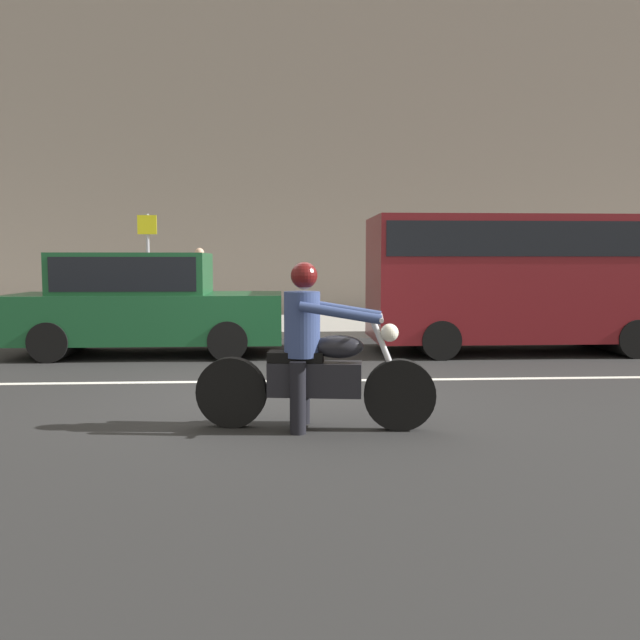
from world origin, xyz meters
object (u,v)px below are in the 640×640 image
Objects in this scene: parked_sedan_forest_green at (143,303)px; parked_van_maroon at (521,274)px; pedestrian_bystander at (200,279)px; street_sign_post at (148,257)px; motorcycle_with_rider_denim_blue at (314,362)px.

parked_van_maroon is (6.50, -0.02, 0.48)m from parked_sedan_forest_green.
pedestrian_bystander is at bearing 145.08° from parked_van_maroon.
parked_sedan_forest_green is 0.86× the size of parked_van_maroon.
parked_sedan_forest_green is 4.55m from street_sign_post.
parked_van_maroon is 2.97× the size of pedestrian_bystander.
motorcycle_with_rider_denim_blue is 9.65m from pedestrian_bystander.
parked_van_maroon reaches higher than motorcycle_with_rider_denim_blue.
parked_van_maroon reaches higher than parked_sedan_forest_green.
pedestrian_bystander is (0.46, 4.19, 0.28)m from parked_sedan_forest_green.
motorcycle_with_rider_denim_blue is 0.89× the size of street_sign_post.
motorcycle_with_rider_denim_blue is 1.30× the size of pedestrian_bystander.
street_sign_post is (-7.25, 4.43, 0.31)m from parked_van_maroon.
parked_sedan_forest_green is at bearing -80.29° from street_sign_post.
street_sign_post is at bearing 109.39° from motorcycle_with_rider_denim_blue.
parked_van_maroon is at bearing -0.20° from parked_sedan_forest_green.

